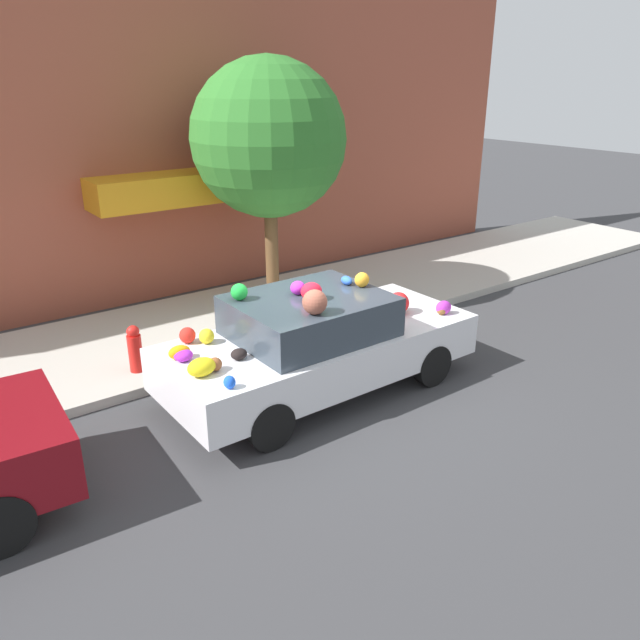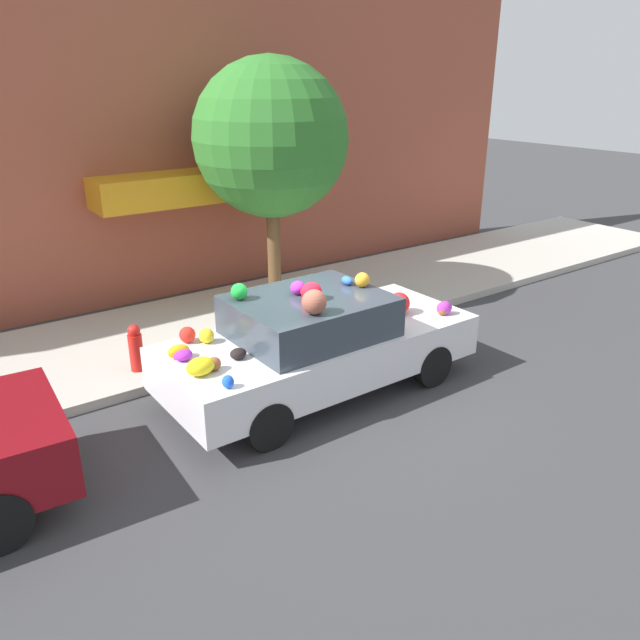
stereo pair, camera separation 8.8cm
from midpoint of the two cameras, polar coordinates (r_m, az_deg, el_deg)
The scene contains 6 objects.
ground_plane at distance 8.93m, azimuth -0.25°, elevation -5.96°, with size 60.00×60.00×0.00m, color #38383A.
sidewalk_curb at distance 11.01m, azimuth -8.41°, elevation -0.25°, with size 24.00×3.20×0.14m.
building_facade at distance 12.32m, azimuth -14.07°, elevation 15.71°, with size 18.00×1.20×6.07m.
street_tree at distance 11.22m, azimuth -4.29°, elevation 16.19°, with size 2.71×2.71×4.30m.
fire_hydrant at distance 9.27m, azimuth -16.23°, elevation -2.46°, with size 0.20×0.20×0.70m.
art_car at distance 8.47m, azimuth 0.02°, elevation -2.02°, with size 4.39×1.88×1.72m.
Camera 2 is at (-4.53, -6.48, 4.15)m, focal length 35.00 mm.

